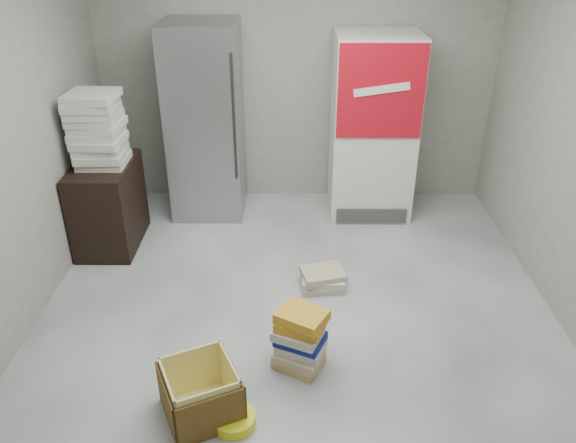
% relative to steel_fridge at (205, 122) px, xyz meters
% --- Properties ---
extents(ground, '(5.00, 5.00, 0.00)m').
position_rel_steel_fridge_xyz_m(ground, '(0.90, -2.13, -0.95)').
color(ground, silver).
rests_on(ground, ground).
extents(room_shell, '(4.04, 5.04, 2.82)m').
position_rel_steel_fridge_xyz_m(room_shell, '(0.90, -2.13, 0.85)').
color(room_shell, '#9D968D').
rests_on(room_shell, ground).
extents(steel_fridge, '(0.70, 0.72, 1.90)m').
position_rel_steel_fridge_xyz_m(steel_fridge, '(0.00, 0.00, 0.00)').
color(steel_fridge, '#93969A').
rests_on(steel_fridge, ground).
extents(coke_cooler, '(0.80, 0.73, 1.80)m').
position_rel_steel_fridge_xyz_m(coke_cooler, '(1.65, -0.01, -0.05)').
color(coke_cooler, silver).
rests_on(coke_cooler, ground).
extents(wood_shelf, '(0.50, 0.80, 0.80)m').
position_rel_steel_fridge_xyz_m(wood_shelf, '(-0.83, -0.73, -0.55)').
color(wood_shelf, black).
rests_on(wood_shelf, ground).
extents(supply_box_stack, '(0.44, 0.45, 0.65)m').
position_rel_steel_fridge_xyz_m(supply_box_stack, '(-0.82, -0.73, 0.17)').
color(supply_box_stack, beige).
rests_on(supply_box_stack, wood_shelf).
extents(phonebook_stack_main, '(0.41, 0.37, 0.45)m').
position_rel_steel_fridge_xyz_m(phonebook_stack_main, '(0.91, -2.38, -0.72)').
color(phonebook_stack_main, tan).
rests_on(phonebook_stack_main, ground).
extents(phonebook_stack_side, '(0.40, 0.35, 0.16)m').
position_rel_steel_fridge_xyz_m(phonebook_stack_side, '(1.11, -1.45, -0.87)').
color(phonebook_stack_side, tan).
rests_on(phonebook_stack_side, ground).
extents(cardboard_box, '(0.58, 0.58, 0.35)m').
position_rel_steel_fridge_xyz_m(cardboard_box, '(0.30, -2.81, -0.80)').
color(cardboard_box, yellow).
rests_on(cardboard_box, ground).
extents(bucket_lid, '(0.27, 0.27, 0.07)m').
position_rel_steel_fridge_xyz_m(bucket_lid, '(0.51, -2.90, -0.91)').
color(bucket_lid, yellow).
rests_on(bucket_lid, ground).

